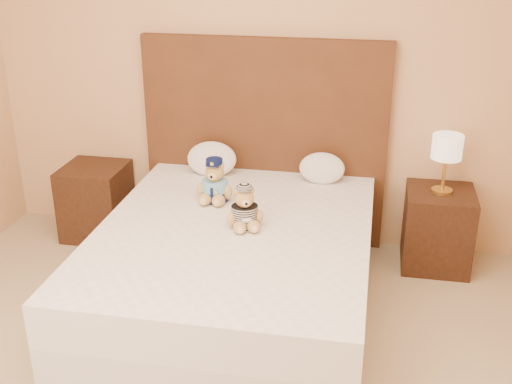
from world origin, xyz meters
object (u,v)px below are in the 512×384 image
at_px(teddy_police, 215,180).
at_px(nightstand_left, 96,201).
at_px(pillow_right, 322,167).
at_px(bed, 234,269).
at_px(teddy_prisoner, 245,207).
at_px(nightstand_right, 437,229).
at_px(lamp, 447,150).
at_px(pillow_left, 212,157).

bearing_deg(teddy_police, nightstand_left, 159.54).
bearing_deg(pillow_right, bed, -117.86).
xyz_separation_m(bed, teddy_prisoner, (0.06, 0.02, 0.40)).
distance_m(bed, pillow_right, 1.01).
distance_m(teddy_police, pillow_right, 0.79).
relative_size(teddy_police, pillow_right, 0.91).
height_order(bed, pillow_right, pillow_right).
xyz_separation_m(nightstand_right, lamp, (-0.00, 0.00, 0.57)).
bearing_deg(teddy_prisoner, nightstand_left, 128.76).
relative_size(nightstand_right, teddy_prisoner, 2.13).
xyz_separation_m(lamp, teddy_prisoner, (-1.19, -0.78, -0.17)).
height_order(lamp, pillow_left, lamp).
bearing_deg(nightstand_left, lamp, 0.00).
relative_size(nightstand_left, nightstand_right, 1.00).
relative_size(nightstand_left, teddy_prisoner, 2.13).
distance_m(nightstand_right, teddy_police, 1.57).
bearing_deg(nightstand_right, nightstand_left, 180.00).
distance_m(teddy_prisoner, pillow_left, 0.90).
xyz_separation_m(nightstand_right, pillow_left, (-1.60, 0.03, 0.40)).
xyz_separation_m(bed, pillow_right, (0.44, 0.83, 0.39)).
xyz_separation_m(pillow_left, pillow_right, (0.79, 0.00, -0.02)).
bearing_deg(pillow_left, nightstand_left, -178.10).
bearing_deg(nightstand_right, bed, -147.38).
height_order(nightstand_left, nightstand_right, same).
distance_m(lamp, pillow_left, 1.61).
distance_m(lamp, pillow_right, 0.83).
distance_m(nightstand_right, pillow_right, 0.90).
bearing_deg(teddy_police, bed, -59.15).
distance_m(bed, nightstand_left, 1.48).
bearing_deg(pillow_right, pillow_left, 180.00).
xyz_separation_m(nightstand_left, nightstand_right, (2.50, 0.00, 0.00)).
relative_size(bed, pillow_right, 6.38).
distance_m(bed, nightstand_right, 1.48).
height_order(bed, lamp, lamp).
bearing_deg(nightstand_left, pillow_right, 1.02).
bearing_deg(pillow_right, teddy_police, -144.64).
xyz_separation_m(nightstand_right, teddy_prisoner, (-1.19, -0.78, 0.40)).
relative_size(bed, pillow_left, 5.59).
bearing_deg(lamp, nightstand_left, 180.00).
relative_size(lamp, pillow_right, 1.28).
relative_size(bed, nightstand_left, 3.64).
bearing_deg(pillow_left, pillow_right, 0.00).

